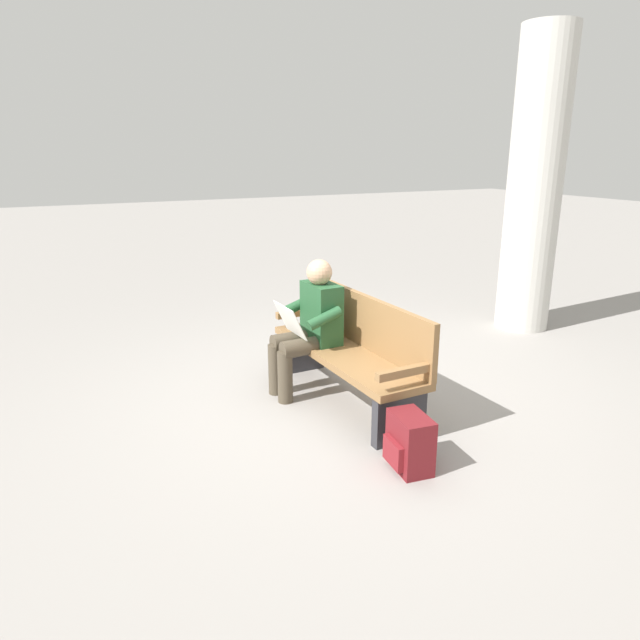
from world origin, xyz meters
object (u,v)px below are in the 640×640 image
person_seated (310,324)px  support_pillar (535,185)px  bench_near (352,349)px  backpack (409,443)px

person_seated → support_pillar: 3.35m
bench_near → person_seated: person_seated is taller
bench_near → backpack: bench_near is taller
bench_near → backpack: (-1.14, 0.20, -0.27)m
support_pillar → bench_near: bearing=107.8°
bench_near → support_pillar: (0.93, -2.88, 1.21)m
person_seated → backpack: 1.52m
person_seated → support_pillar: (0.61, -3.12, 1.04)m
bench_near → support_pillar: 3.26m
bench_near → person_seated: 0.43m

